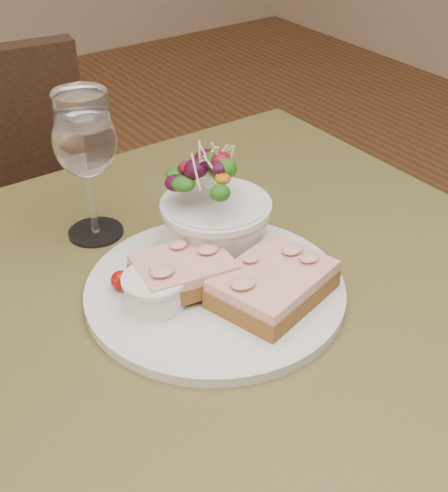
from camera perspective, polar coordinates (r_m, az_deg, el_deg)
cafe_table at (r=0.82m, az=-0.16°, el=-10.61°), size 0.80×0.80×0.75m
dinner_plate at (r=0.76m, az=-0.75°, el=-3.70°), size 0.29×0.29×0.01m
sandwich_front at (r=0.74m, az=4.10°, el=-3.18°), size 0.15×0.12×0.03m
sandwich_back at (r=0.75m, az=-3.39°, el=-2.14°), size 0.11×0.09×0.03m
ramekin at (r=0.73m, az=-5.79°, el=-3.63°), size 0.06×0.06×0.04m
salad_bowl at (r=0.79m, az=-0.68°, el=3.56°), size 0.12×0.12×0.13m
garnish at (r=0.77m, az=-8.17°, el=-2.56°), size 0.05×0.04×0.02m
wine_glass at (r=0.83m, az=-11.48°, el=8.23°), size 0.08×0.08×0.18m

